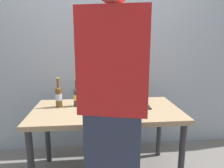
{
  "coord_description": "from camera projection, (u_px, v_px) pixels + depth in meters",
  "views": [
    {
      "loc": [
        -0.12,
        -1.89,
        1.38
      ],
      "look_at": [
        0.06,
        0.0,
        0.98
      ],
      "focal_mm": 32.21,
      "sensor_mm": 36.0,
      "label": 1
    }
  ],
  "objects": [
    {
      "name": "back_wall",
      "position": [
        103.0,
        48.0,
        2.53
      ],
      "size": [
        6.0,
        0.1,
        2.6
      ],
      "primitive_type": "cube",
      "color": "#99A3AD",
      "rests_on": "ground"
    },
    {
      "name": "laptop",
      "position": [
        131.0,
        101.0,
        2.1
      ],
      "size": [
        0.35,
        0.3,
        0.2
      ],
      "color": "black",
      "rests_on": "desk"
    },
    {
      "name": "beer_bottle_dark",
      "position": [
        59.0,
        96.0,
        2.02
      ],
      "size": [
        0.06,
        0.06,
        0.31
      ],
      "color": "brown",
      "rests_on": "desk"
    },
    {
      "name": "person_figure",
      "position": [
        114.0,
        110.0,
        1.34
      ],
      "size": [
        0.48,
        0.34,
        1.83
      ],
      "color": "#2D3347",
      "rests_on": "ground"
    },
    {
      "name": "desk",
      "position": [
        106.0,
        116.0,
        2.0
      ],
      "size": [
        1.44,
        0.75,
        0.73
      ],
      "color": "#9E8460",
      "rests_on": "ground"
    },
    {
      "name": "beer_bottle_amber",
      "position": [
        77.0,
        96.0,
        2.06
      ],
      "size": [
        0.06,
        0.06,
        0.28
      ],
      "color": "#333333",
      "rests_on": "desk"
    }
  ]
}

